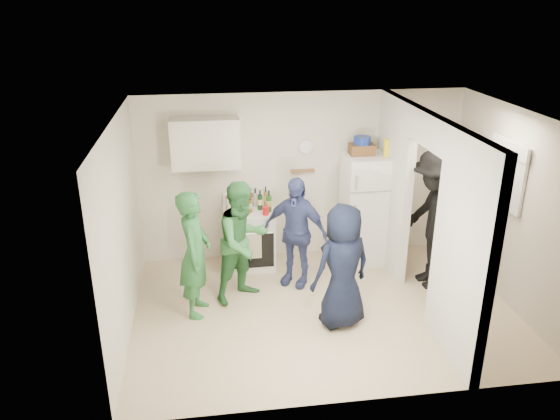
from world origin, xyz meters
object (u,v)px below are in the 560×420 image
object	(u,v)px
fridge	(366,209)
yellow_cup_stack_top	(387,148)
stove	(250,238)
wicker_basket	(362,149)
person_green_left	(195,254)
person_denim	(295,232)
person_green_center	(243,242)
blue_bowl	(362,140)
person_navy	(342,267)
person_nook	(434,220)

from	to	relation	value
fridge	yellow_cup_stack_top	bearing A→B (deg)	-24.44
stove	yellow_cup_stack_top	size ratio (longest dim) A/B	3.52
stove	wicker_basket	bearing A→B (deg)	0.70
person_green_left	person_denim	xyz separation A→B (m)	(1.34, 0.57, -0.04)
person_green_left	wicker_basket	bearing A→B (deg)	-53.24
person_green_center	blue_bowl	bearing A→B (deg)	-6.55
blue_bowl	person_green_center	size ratio (longest dim) A/B	0.15
person_navy	person_nook	xyz separation A→B (m)	(1.45, 0.80, 0.19)
person_green_center	person_green_left	bearing A→B (deg)	171.39
stove	person_navy	bearing A→B (deg)	-60.37
wicker_basket	yellow_cup_stack_top	size ratio (longest dim) A/B	1.40
person_navy	wicker_basket	bearing A→B (deg)	-130.56
person_green_center	person_nook	distance (m)	2.57
person_navy	blue_bowl	bearing A→B (deg)	-130.56
fridge	wicker_basket	bearing A→B (deg)	153.43
yellow_cup_stack_top	person_green_center	distance (m)	2.44
fridge	blue_bowl	distance (m)	1.03
stove	person_green_center	size ratio (longest dim) A/B	0.55
person_green_left	person_navy	size ratio (longest dim) A/B	1.05
wicker_basket	blue_bowl	world-z (taller)	blue_bowl
yellow_cup_stack_top	person_navy	size ratio (longest dim) A/B	0.16
stove	person_navy	xyz separation A→B (m)	(0.96, -1.69, 0.33)
person_denim	person_nook	xyz separation A→B (m)	(1.83, -0.28, 0.19)
blue_bowl	person_green_left	bearing A→B (deg)	-153.36
person_green_center	stove	bearing A→B (deg)	46.41
person_green_center	person_nook	xyz separation A→B (m)	(2.57, 0.01, 0.16)
person_green_left	fridge	bearing A→B (deg)	-55.10
person_green_center	person_navy	xyz separation A→B (m)	(1.12, -0.79, -0.03)
wicker_basket	person_green_center	bearing A→B (deg)	-152.84
yellow_cup_stack_top	fridge	bearing A→B (deg)	155.56
wicker_basket	yellow_cup_stack_top	distance (m)	0.36
wicker_basket	person_denim	size ratio (longest dim) A/B	0.23
person_green_left	person_green_center	distance (m)	0.68
person_green_left	person_green_center	bearing A→B (deg)	-54.78
person_green_center	person_nook	size ratio (longest dim) A/B	0.84
stove	person_navy	size ratio (longest dim) A/B	0.57
person_denim	person_navy	size ratio (longest dim) A/B	1.00
wicker_basket	person_navy	size ratio (longest dim) A/B	0.23
person_green_center	person_navy	distance (m)	1.37
person_green_center	person_denim	xyz separation A→B (m)	(0.73, 0.29, -0.03)
person_denim	stove	bearing A→B (deg)	165.82
yellow_cup_stack_top	person_navy	world-z (taller)	yellow_cup_stack_top
blue_bowl	fridge	bearing A→B (deg)	-26.57
person_denim	person_nook	bearing A→B (deg)	23.96
fridge	yellow_cup_stack_top	xyz separation A→B (m)	(0.22, -0.10, 0.95)
stove	blue_bowl	xyz separation A→B (m)	(1.63, 0.02, 1.41)
stove	person_green_center	xyz separation A→B (m)	(-0.16, -0.90, 0.37)
blue_bowl	yellow_cup_stack_top	bearing A→B (deg)	-25.11
yellow_cup_stack_top	blue_bowl	bearing A→B (deg)	154.89
person_navy	yellow_cup_stack_top	bearing A→B (deg)	-141.58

